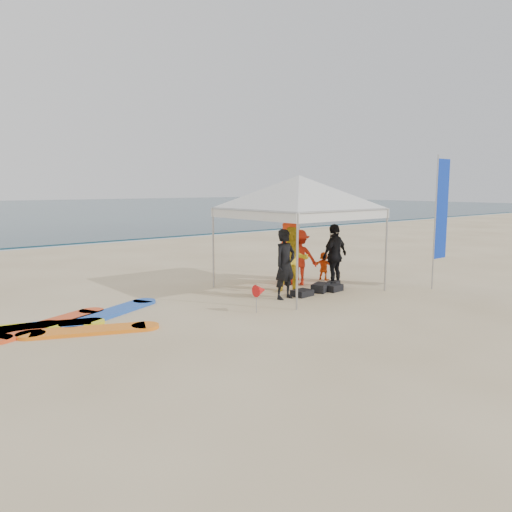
{
  "coord_description": "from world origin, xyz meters",
  "views": [
    {
      "loc": [
        -6.46,
        -6.3,
        2.81
      ],
      "look_at": [
        0.89,
        2.6,
        1.2
      ],
      "focal_mm": 35.0,
      "sensor_mm": 36.0,
      "label": 1
    }
  ],
  "objects": [
    {
      "name": "surfboard_spread",
      "position": [
        -3.62,
        3.82,
        0.03
      ],
      "size": [
        5.19,
        2.47,
        0.07
      ],
      "color": "blue",
      "rests_on": "ground"
    },
    {
      "name": "person_orange_a",
      "position": [
        3.52,
        3.83,
        0.79
      ],
      "size": [
        1.18,
        1.08,
        1.59
      ],
      "primitive_type": "imported",
      "rotation": [
        0.0,
        0.0,
        2.51
      ],
      "color": "red",
      "rests_on": "ground"
    },
    {
      "name": "person_yellow",
      "position": [
        2.69,
        3.22,
        0.87
      ],
      "size": [
        1.07,
        1.03,
        1.75
      ],
      "primitive_type": "imported",
      "rotation": [
        0.0,
        0.0,
        -0.62
      ],
      "color": "gold",
      "rests_on": "ground"
    },
    {
      "name": "feather_flag",
      "position": [
        6.19,
        1.03,
        2.15
      ],
      "size": [
        0.62,
        0.04,
        3.66
      ],
      "color": "#A5A5A8",
      "rests_on": "ground"
    },
    {
      "name": "person_black_a",
      "position": [
        1.97,
        2.75,
        0.88
      ],
      "size": [
        0.67,
        0.46,
        1.76
      ],
      "primitive_type": "imported",
      "rotation": [
        0.0,
        0.0,
        0.06
      ],
      "color": "black",
      "rests_on": "ground"
    },
    {
      "name": "person_orange_b",
      "position": [
        3.46,
        4.17,
        0.91
      ],
      "size": [
        1.06,
        0.98,
        1.82
      ],
      "primitive_type": "imported",
      "rotation": [
        0.0,
        0.0,
        3.73
      ],
      "color": "#F83D16",
      "rests_on": "ground"
    },
    {
      "name": "canopy_tent",
      "position": [
        3.05,
        3.39,
        3.1
      ],
      "size": [
        4.72,
        4.72,
        3.56
      ],
      "color": "#A5A5A8",
      "rests_on": "ground"
    },
    {
      "name": "shoreline_foam",
      "position": [
        0.0,
        18.2,
        0.0
      ],
      "size": [
        160.0,
        1.2,
        0.01
      ],
      "primitive_type": "cube",
      "color": "silver",
      "rests_on": "ground"
    },
    {
      "name": "marker_pennant",
      "position": [
        0.62,
        2.1,
        0.49
      ],
      "size": [
        0.28,
        0.28,
        0.64
      ],
      "color": "#A5A5A8",
      "rests_on": "ground"
    },
    {
      "name": "person_black_b",
      "position": [
        4.05,
        2.96,
        0.89
      ],
      "size": [
        1.09,
        0.57,
        1.78
      ],
      "primitive_type": "imported",
      "rotation": [
        0.0,
        0.0,
        3.27
      ],
      "color": "black",
      "rests_on": "ground"
    },
    {
      "name": "person_seated",
      "position": [
        4.62,
        3.88,
        0.43
      ],
      "size": [
        0.41,
        0.83,
        0.86
      ],
      "primitive_type": "imported",
      "rotation": [
        0.0,
        0.0,
        1.78
      ],
      "color": "orange",
      "rests_on": "ground"
    },
    {
      "name": "ground",
      "position": [
        0.0,
        0.0,
        0.0
      ],
      "size": [
        120.0,
        120.0,
        0.0
      ],
      "primitive_type": "plane",
      "color": "beige",
      "rests_on": "ground"
    },
    {
      "name": "gear_pile",
      "position": [
        3.25,
        2.71,
        0.1
      ],
      "size": [
        1.88,
        0.64,
        0.22
      ],
      "color": "black",
      "rests_on": "ground"
    }
  ]
}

